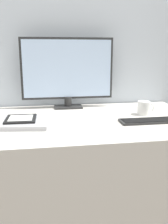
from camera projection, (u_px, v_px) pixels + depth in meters
wall_back at (65, 31)px, 1.66m from camera, size 3.60×0.05×2.40m
desk at (74, 178)px, 1.45m from camera, size 1.43×0.78×0.70m
monitor at (67, 71)px, 1.60m from camera, size 0.59×0.11×0.45m
keyboard at (149, 121)px, 1.31m from camera, size 0.31×0.10×0.01m
laptop at (17, 122)px, 1.27m from camera, size 0.36×0.28×0.02m
ereader at (21, 119)px, 1.28m from camera, size 0.16×0.17×0.01m
coffee_mug at (144, 108)px, 1.46m from camera, size 0.10×0.07×0.08m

